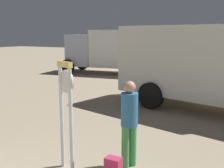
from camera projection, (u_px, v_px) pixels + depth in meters
name	position (u px, v px, depth m)	size (l,w,h in m)	color
standing_clock	(66.00, 105.00, 5.04)	(0.41, 0.22, 2.04)	white
person_near_clock	(129.00, 120.00, 5.21)	(0.32, 0.32, 1.67)	#429E52
box_truck_near	(212.00, 64.00, 9.07)	(6.89, 3.78, 2.79)	silver
box_truck_far	(120.00, 49.00, 17.53)	(7.04, 3.32, 2.75)	white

